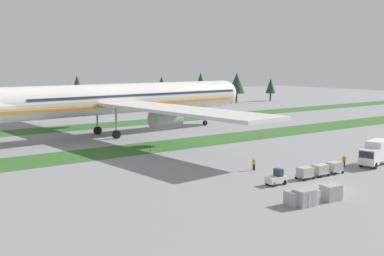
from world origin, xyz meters
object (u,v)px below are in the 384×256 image
(airliner, at_px, (115,99))
(uld_container_0, at_px, (308,197))
(cargo_dolly_third, at_px, (335,167))
(catering_truck, at_px, (376,152))
(uld_container_2, at_px, (304,198))
(uld_container_3, at_px, (331,192))
(pushback_tractor, at_px, (248,117))
(cargo_dolly_lead, at_px, (305,172))
(ground_crew_marshaller, at_px, (344,160))
(baggage_tug, at_px, (276,178))
(uld_container_1, at_px, (296,198))
(ground_crew_loader, at_px, (254,164))
(taxiway_marker_0, at_px, (151,150))
(cargo_dolly_second, at_px, (320,169))
(taxiway_marker_1, at_px, (262,136))

(airliner, distance_m, uld_container_0, 56.34)
(cargo_dolly_third, distance_m, uld_container_0, 15.87)
(catering_truck, height_order, uld_container_2, catering_truck)
(uld_container_3, bearing_deg, catering_truck, 20.77)
(cargo_dolly_third, xyz_separation_m, pushback_tractor, (31.92, 51.74, -0.10))
(catering_truck, bearing_deg, uld_container_3, 98.63)
(cargo_dolly_lead, height_order, catering_truck, catering_truck)
(ground_crew_marshaller, relative_size, uld_container_2, 0.87)
(cargo_dolly_third, bearing_deg, cargo_dolly_lead, 90.00)
(airliner, height_order, uld_container_0, airliner)
(cargo_dolly_lead, distance_m, uld_container_3, 9.32)
(catering_truck, xyz_separation_m, uld_container_2, (-23.98, -7.31, -1.08))
(airliner, distance_m, uld_container_2, 56.46)
(baggage_tug, relative_size, uld_container_2, 1.32)
(catering_truck, xyz_separation_m, uld_container_1, (-24.47, -6.59, -1.20))
(uld_container_0, bearing_deg, ground_crew_loader, 66.67)
(cargo_dolly_third, distance_m, catering_truck, 9.25)
(baggage_tug, xyz_separation_m, ground_crew_loader, (3.32, 7.50, 0.13))
(catering_truck, relative_size, uld_container_2, 3.64)
(ground_crew_loader, bearing_deg, cargo_dolly_third, 144.24)
(airliner, height_order, baggage_tug, airliner)
(airliner, xyz_separation_m, taxiway_marker_0, (-3.56, -20.26, -7.28))
(baggage_tug, distance_m, ground_crew_marshaller, 15.52)
(airliner, height_order, uld_container_2, airliner)
(uld_container_1, relative_size, uld_container_3, 1.00)
(ground_crew_loader, bearing_deg, uld_container_3, 88.42)
(cargo_dolly_second, height_order, ground_crew_loader, ground_crew_loader)
(ground_crew_loader, distance_m, uld_container_2, 16.90)
(taxiway_marker_0, bearing_deg, airliner, 80.04)
(ground_crew_loader, relative_size, taxiway_marker_1, 3.19)
(uld_container_1, bearing_deg, ground_crew_loader, 61.84)
(cargo_dolly_lead, distance_m, uld_container_2, 11.78)
(baggage_tug, bearing_deg, uld_container_0, 158.83)
(airliner, relative_size, uld_container_2, 42.28)
(ground_crew_loader, distance_m, uld_container_3, 15.86)
(uld_container_0, xyz_separation_m, taxiway_marker_0, (2.03, 35.38, -0.44))
(uld_container_0, bearing_deg, ground_crew_marshaller, 26.49)
(pushback_tractor, relative_size, ground_crew_marshaller, 1.55)
(uld_container_0, relative_size, uld_container_1, 1.00)
(pushback_tractor, distance_m, uld_container_3, 73.20)
(pushback_tractor, relative_size, uld_container_3, 1.35)
(baggage_tug, relative_size, cargo_dolly_lead, 1.18)
(cargo_dolly_lead, bearing_deg, cargo_dolly_second, -90.00)
(airliner, distance_m, taxiway_marker_0, 21.82)
(ground_crew_loader, bearing_deg, uld_container_2, 74.83)
(ground_crew_loader, relative_size, uld_container_0, 0.87)
(uld_container_3, bearing_deg, airliner, 87.62)
(baggage_tug, xyz_separation_m, taxiway_marker_0, (-1.20, 27.69, -0.48))
(uld_container_0, height_order, uld_container_1, uld_container_0)
(ground_crew_loader, relative_size, uld_container_1, 0.87)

